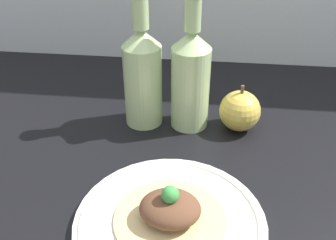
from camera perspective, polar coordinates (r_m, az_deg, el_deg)
ground_plane at (r=65.33cm, az=5.23°, el=-12.68°), size 180.00×110.00×4.00cm
plate at (r=59.23cm, az=0.29°, el=-14.62°), size 28.10×28.10×1.66cm
plated_food at (r=57.50cm, az=0.30°, el=-13.05°), size 16.40×16.40×6.31cm
cider_bottle_left at (r=76.11cm, az=-3.71°, el=6.72°), size 7.47×7.47×27.53cm
cider_bottle_right at (r=75.16cm, az=3.30°, el=6.37°), size 7.47×7.47×27.53cm
apple at (r=78.20cm, az=10.38°, el=1.31°), size 8.11×8.11×9.66cm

